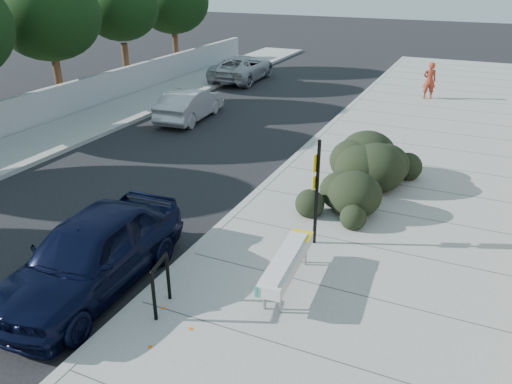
{
  "coord_description": "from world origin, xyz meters",
  "views": [
    {
      "loc": [
        5.48,
        -8.43,
        6.21
      ],
      "look_at": [
        0.76,
        2.01,
        1.0
      ],
      "focal_mm": 35.0,
      "sensor_mm": 36.0,
      "label": 1
    }
  ],
  "objects_px": {
    "sign_post": "(316,186)",
    "pedestrian": "(429,80)",
    "bike_rack": "(161,281)",
    "sedan_navy": "(91,253)",
    "wagon_silver": "(190,104)",
    "bench": "(287,262)",
    "suv_silver": "(242,68)"
  },
  "relations": [
    {
      "from": "bike_rack",
      "to": "sedan_navy",
      "type": "xyz_separation_m",
      "value": [
        -1.84,
        0.19,
        0.03
      ]
    },
    {
      "from": "bench",
      "to": "suv_silver",
      "type": "bearing_deg",
      "value": 114.69
    },
    {
      "from": "bike_rack",
      "to": "suv_silver",
      "type": "xyz_separation_m",
      "value": [
        -8.1,
        20.28,
        -0.05
      ]
    },
    {
      "from": "bench",
      "to": "pedestrian",
      "type": "xyz_separation_m",
      "value": [
        0.62,
        17.89,
        0.33
      ]
    },
    {
      "from": "sign_post",
      "to": "sedan_navy",
      "type": "xyz_separation_m",
      "value": [
        -3.7,
        -3.43,
        -0.8
      ]
    },
    {
      "from": "bench",
      "to": "pedestrian",
      "type": "height_order",
      "value": "pedestrian"
    },
    {
      "from": "bench",
      "to": "sign_post",
      "type": "relative_size",
      "value": 0.93
    },
    {
      "from": "wagon_silver",
      "to": "suv_silver",
      "type": "height_order",
      "value": "suv_silver"
    },
    {
      "from": "bike_rack",
      "to": "sedan_navy",
      "type": "height_order",
      "value": "sedan_navy"
    },
    {
      "from": "sedan_navy",
      "to": "bench",
      "type": "bearing_deg",
      "value": 19.73
    },
    {
      "from": "bike_rack",
      "to": "wagon_silver",
      "type": "distance_m",
      "value": 13.64
    },
    {
      "from": "bench",
      "to": "bike_rack",
      "type": "height_order",
      "value": "bike_rack"
    },
    {
      "from": "sign_post",
      "to": "suv_silver",
      "type": "height_order",
      "value": "sign_post"
    },
    {
      "from": "sign_post",
      "to": "bike_rack",
      "type": "bearing_deg",
      "value": -105.25
    },
    {
      "from": "wagon_silver",
      "to": "pedestrian",
      "type": "distance_m",
      "value": 11.91
    },
    {
      "from": "sign_post",
      "to": "pedestrian",
      "type": "xyz_separation_m",
      "value": [
        0.66,
        15.97,
        -0.57
      ]
    },
    {
      "from": "bench",
      "to": "sedan_navy",
      "type": "height_order",
      "value": "sedan_navy"
    },
    {
      "from": "sign_post",
      "to": "pedestrian",
      "type": "bearing_deg",
      "value": 99.5
    },
    {
      "from": "sign_post",
      "to": "wagon_silver",
      "type": "height_order",
      "value": "sign_post"
    },
    {
      "from": "suv_silver",
      "to": "sedan_navy",
      "type": "bearing_deg",
      "value": 103.89
    },
    {
      "from": "bench",
      "to": "suv_silver",
      "type": "distance_m",
      "value": 21.1
    },
    {
      "from": "sign_post",
      "to": "wagon_silver",
      "type": "bearing_deg",
      "value": 147.35
    },
    {
      "from": "bench",
      "to": "wagon_silver",
      "type": "bearing_deg",
      "value": 126.1
    },
    {
      "from": "bench",
      "to": "sign_post",
      "type": "height_order",
      "value": "sign_post"
    },
    {
      "from": "suv_silver",
      "to": "pedestrian",
      "type": "relative_size",
      "value": 2.96
    },
    {
      "from": "pedestrian",
      "to": "bike_rack",
      "type": "bearing_deg",
      "value": 62.75
    },
    {
      "from": "bench",
      "to": "sedan_navy",
      "type": "relative_size",
      "value": 0.5
    },
    {
      "from": "bike_rack",
      "to": "pedestrian",
      "type": "xyz_separation_m",
      "value": [
        2.52,
        19.59,
        0.25
      ]
    },
    {
      "from": "bench",
      "to": "sedan_navy",
      "type": "bearing_deg",
      "value": -161.59
    },
    {
      "from": "wagon_silver",
      "to": "sedan_navy",
      "type": "bearing_deg",
      "value": 107.14
    },
    {
      "from": "suv_silver",
      "to": "pedestrian",
      "type": "xyz_separation_m",
      "value": [
        10.62,
        -0.69,
        0.31
      ]
    },
    {
      "from": "sedan_navy",
      "to": "suv_silver",
      "type": "bearing_deg",
      "value": 105.03
    }
  ]
}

